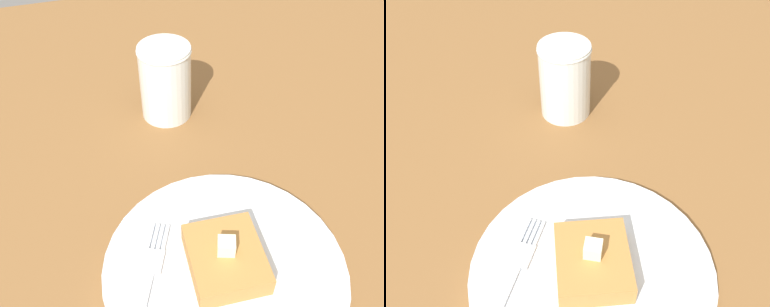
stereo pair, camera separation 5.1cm
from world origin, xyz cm
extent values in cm
cube|color=brown|center=(0.00, 0.00, 1.30)|extent=(126.53, 126.53, 2.60)
cylinder|color=silver|center=(-0.36, 6.43, 3.39)|extent=(25.17, 25.17, 1.57)
torus|color=#333037|center=(-0.36, 6.43, 3.77)|extent=(25.17, 25.17, 0.80)
cube|color=#B57A3B|center=(-0.36, 6.43, 5.44)|extent=(7.84, 8.78, 2.54)
cube|color=#F0F1CB|center=(0.38, 6.34, 7.58)|extent=(2.14, 2.03, 1.73)
cube|color=silver|center=(7.05, 3.99, 4.35)|extent=(3.17, 3.47, 0.36)
cube|color=silver|center=(6.53, 0.93, 4.35)|extent=(1.64, 3.04, 0.36)
cube|color=silver|center=(6.04, 1.16, 4.35)|extent=(1.64, 3.04, 0.36)
cube|color=silver|center=(5.54, 1.39, 4.35)|extent=(1.64, 3.04, 0.36)
cube|color=silver|center=(5.04, 1.62, 4.35)|extent=(1.64, 3.04, 0.36)
cylinder|color=#35130A|center=(-0.79, -21.00, 6.66)|extent=(6.64, 6.64, 8.11)
cylinder|color=silver|center=(-0.79, -21.00, 8.10)|extent=(7.22, 7.22, 11.00)
torus|color=silver|center=(-0.79, -21.00, 13.16)|extent=(7.43, 7.43, 0.50)
camera|label=1|loc=(9.82, 27.42, 43.40)|focal=40.00mm
camera|label=2|loc=(4.82, 28.53, 43.40)|focal=40.00mm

